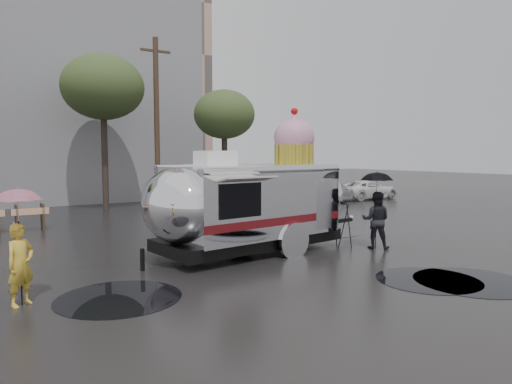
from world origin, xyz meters
TOP-DOWN VIEW (x-y plane):
  - ground at (0.00, 0.00)m, footprint 120.00×120.00m
  - puddles at (2.03, -1.06)m, footprint 11.04×9.08m
  - grey_building at (-4.00, 24.00)m, footprint 22.00×12.00m
  - utility_pole at (2.50, 14.00)m, footprint 1.60×0.28m
  - tree_mid at (0.00, 15.00)m, footprint 4.20×4.20m
  - tree_right at (6.00, 13.00)m, footprint 3.36×3.36m
  - parked_cars at (11.78, 12.00)m, footprint 13.20×1.90m
  - airstream_trailer at (1.30, 2.09)m, footprint 8.26×3.85m
  - person_left at (-5.05, 0.20)m, footprint 0.69×0.65m
  - umbrella_pink at (-5.05, 0.20)m, footprint 1.10×1.10m
  - person_right at (4.77, 0.49)m, footprint 0.91×0.95m
  - umbrella_black at (4.77, 0.49)m, footprint 1.25×1.25m
  - tripod at (3.97, 1.11)m, footprint 0.56×0.61m

SIDE VIEW (x-z plane):
  - ground at x=0.00m, z-range 0.00..0.00m
  - puddles at x=2.03m, z-range 0.00..0.01m
  - parked_cars at x=11.78m, z-range -0.03..1.47m
  - person_left at x=-5.05m, z-range 0.00..1.60m
  - tripod at x=3.97m, z-range 0.13..1.60m
  - person_right at x=4.77m, z-range 0.00..1.77m
  - airstream_trailer at x=1.30m, z-range -0.67..3.81m
  - umbrella_pink at x=-5.05m, z-range 0.77..3.07m
  - umbrella_black at x=4.77m, z-range 0.77..3.18m
  - utility_pole at x=2.50m, z-range 0.12..9.12m
  - tree_right at x=6.00m, z-range 1.85..8.27m
  - tree_mid at x=0.00m, z-range 2.33..10.35m
  - grey_building at x=-4.00m, z-range 0.00..13.00m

